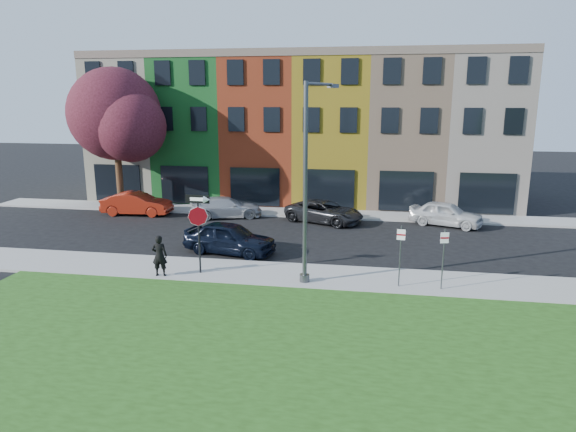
% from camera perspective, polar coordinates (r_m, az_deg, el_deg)
% --- Properties ---
extents(ground, '(120.00, 120.00, 0.00)m').
position_cam_1_polar(ground, '(19.08, -0.00, -9.82)').
color(ground, black).
rests_on(ground, ground).
extents(sidewalk_near, '(40.00, 3.00, 0.12)m').
position_cam_1_polar(sidewalk_near, '(21.64, 6.61, -6.91)').
color(sidewalk_near, gray).
rests_on(sidewalk_near, ground).
extents(sidewalk_far, '(40.00, 2.40, 0.12)m').
position_cam_1_polar(sidewalk_far, '(33.68, -0.78, 0.43)').
color(sidewalk_far, gray).
rests_on(sidewalk_far, ground).
extents(rowhouse_block, '(30.00, 10.12, 10.00)m').
position_cam_1_polar(rowhouse_block, '(38.97, 1.58, 9.47)').
color(rowhouse_block, beige).
rests_on(rowhouse_block, ground).
extents(stop_sign, '(1.05, 0.11, 3.37)m').
position_cam_1_polar(stop_sign, '(21.65, -9.95, -0.23)').
color(stop_sign, black).
rests_on(stop_sign, sidewalk_near).
extents(man, '(0.75, 0.60, 1.74)m').
position_cam_1_polar(man, '(22.06, -14.09, -4.29)').
color(man, black).
rests_on(man, sidewalk_near).
extents(sedan_near, '(3.72, 5.29, 1.54)m').
position_cam_1_polar(sedan_near, '(25.03, -6.50, -2.43)').
color(sedan_near, black).
rests_on(sedan_near, ground).
extents(parked_car_red, '(1.99, 4.60, 1.46)m').
position_cam_1_polar(parked_car_red, '(34.47, -16.45, 1.33)').
color(parked_car_red, maroon).
rests_on(parked_car_red, ground).
extents(parked_car_silver, '(4.56, 5.59, 1.30)m').
position_cam_1_polar(parked_car_silver, '(32.57, -6.89, 0.96)').
color(parked_car_silver, '#9E9FA3').
rests_on(parked_car_silver, ground).
extents(parked_car_dark, '(5.51, 6.29, 1.32)m').
position_cam_1_polar(parked_car_dark, '(31.13, 4.06, 0.49)').
color(parked_car_dark, black).
rests_on(parked_car_dark, ground).
extents(parked_car_white, '(4.50, 5.34, 1.44)m').
position_cam_1_polar(parked_car_white, '(31.66, 17.14, 0.25)').
color(parked_car_white, silver).
rests_on(parked_car_white, ground).
extents(street_lamp, '(1.28, 2.42, 7.90)m').
position_cam_1_polar(street_lamp, '(20.16, 2.24, 3.58)').
color(street_lamp, '#444749').
rests_on(street_lamp, sidewalk_near).
extents(parking_sign_a, '(0.32, 0.09, 2.46)m').
position_cam_1_polar(parking_sign_a, '(20.49, 12.38, -3.66)').
color(parking_sign_a, '#444749').
rests_on(parking_sign_a, sidewalk_near).
extents(parking_sign_b, '(0.32, 0.11, 2.41)m').
position_cam_1_polar(parking_sign_b, '(20.62, 16.90, -3.90)').
color(parking_sign_b, '#444749').
rests_on(parking_sign_b, sidewalk_near).
extents(tree_purple, '(7.15, 6.26, 9.22)m').
position_cam_1_polar(tree_purple, '(35.71, -18.47, 10.45)').
color(tree_purple, '#311D10').
rests_on(tree_purple, sidewalk_far).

